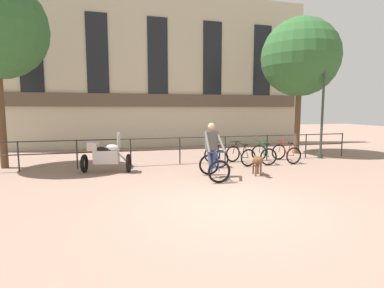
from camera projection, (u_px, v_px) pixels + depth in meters
name	position (u px, v px, depth m)	size (l,w,h in m)	color
ground_plane	(231.00, 205.00, 6.66)	(60.00, 60.00, 0.00)	#8E7060
canal_railing	(180.00, 146.00, 11.57)	(15.05, 0.05, 1.05)	#2D2B28
building_facade	(157.00, 71.00, 16.72)	(18.00, 0.72, 8.49)	#BCB299
cyclist_with_bike	(213.00, 153.00, 9.22)	(0.74, 1.20, 1.70)	black
dog	(258.00, 161.00, 9.60)	(0.36, 0.93, 0.65)	brown
parked_motorcycle	(106.00, 156.00, 10.04)	(1.68, 0.93, 1.35)	black
parked_bicycle_near_lamp	(216.00, 156.00, 11.30)	(0.72, 1.15, 0.86)	black
parked_bicycle_mid_left	(240.00, 155.00, 11.56)	(0.84, 1.21, 0.86)	black
parked_bicycle_mid_right	(264.00, 154.00, 11.81)	(0.81, 1.19, 0.86)	black
parked_bicycle_far_end	(286.00, 153.00, 12.06)	(0.68, 1.12, 0.86)	black
street_lamp	(323.00, 101.00, 12.71)	(0.28, 0.28, 4.41)	#2D382D
tree_canalside_right	(300.00, 58.00, 13.90)	(3.60, 3.60, 6.32)	brown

